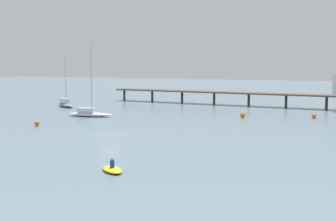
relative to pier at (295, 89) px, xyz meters
The scene contains 8 objects.
ground_plane 47.16m from the pier, 106.33° to the right, with size 400.00×400.00×0.00m, color slate.
pier is the anchor object (origin of this frame).
sailboat_gray 45.24m from the pier, 157.41° to the right, with size 7.31×5.90×10.52m.
sailboat_white 40.46m from the pier, 132.08° to the right, with size 7.80×3.38×11.84m.
dinghy_yellow 62.43m from the pier, 91.79° to the right, with size 3.15×2.97×1.14m.
mooring_buoy_near 50.60m from the pier, 121.82° to the right, with size 0.70×0.70×0.70m, color orange.
mooring_buoy_far 21.32m from the pier, 101.13° to the right, with size 0.85×0.85×0.85m, color orange.
mooring_buoy_mid 18.05m from the pier, 69.24° to the right, with size 0.75×0.75×0.75m, color orange.
Camera 1 is at (31.75, -49.08, 8.56)m, focal length 51.47 mm.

